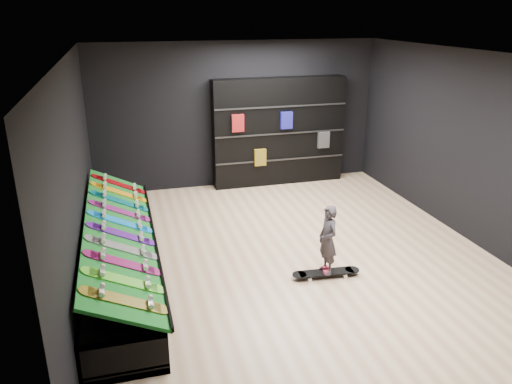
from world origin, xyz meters
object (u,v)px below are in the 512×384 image
object	(u,v)px
back_shelving	(279,132)
floor_skateboard	(326,274)
display_rack	(120,260)
child	(327,253)

from	to	relation	value
back_shelving	floor_skateboard	size ratio (longest dim) A/B	2.89
display_rack	back_shelving	xyz separation A→B (m)	(3.41, 3.32, 0.88)
floor_skateboard	child	xyz separation A→B (m)	(-0.00, 0.00, 0.35)
back_shelving	child	distance (m)	4.25
floor_skateboard	child	size ratio (longest dim) A/B	1.64
display_rack	child	xyz separation A→B (m)	(2.80, -0.82, 0.14)
display_rack	child	world-z (taller)	child
display_rack	back_shelving	bearing A→B (deg)	44.21
display_rack	floor_skateboard	xyz separation A→B (m)	(2.80, -0.82, -0.21)
floor_skateboard	child	world-z (taller)	child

